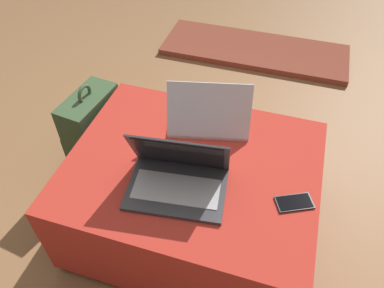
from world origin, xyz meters
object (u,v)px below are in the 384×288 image
object	(u,v)px
laptop_far	(209,116)
cell_phone	(294,203)
laptop_near	(178,177)
backpack	(93,134)

from	to	relation	value
laptop_far	cell_phone	xyz separation A→B (m)	(0.41, -0.31, -0.05)
laptop_near	laptop_far	distance (m)	0.36
laptop_far	backpack	bearing A→B (deg)	-12.82
laptop_near	laptop_far	xyz separation A→B (m)	(0.02, 0.36, 0.00)
laptop_near	laptop_far	size ratio (longest dim) A/B	1.01
laptop_near	cell_phone	xyz separation A→B (m)	(0.43, 0.05, -0.05)
cell_phone	backpack	distance (m)	1.10
laptop_far	cell_phone	size ratio (longest dim) A/B	2.59
laptop_near	laptop_far	world-z (taller)	laptop_far
laptop_far	backpack	world-z (taller)	laptop_far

